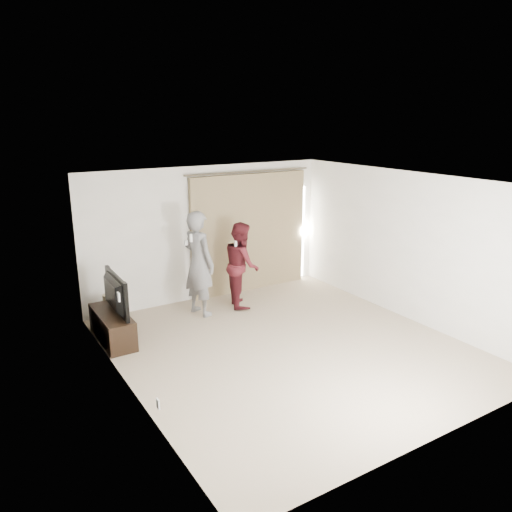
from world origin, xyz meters
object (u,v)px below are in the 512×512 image
at_px(tv_console, 112,327).
at_px(tv, 110,294).
at_px(person_man, 199,263).
at_px(person_woman, 242,264).

bearing_deg(tv_console, tv, 0.00).
xyz_separation_m(tv_console, tv, (0.00, 0.00, 0.56)).
relative_size(tv_console, tv, 1.12).
distance_m(person_man, person_woman, 0.88).
distance_m(tv_console, person_woman, 2.64).
bearing_deg(person_man, tv_console, -169.83).
relative_size(tv_console, person_man, 0.65).
xyz_separation_m(tv, person_woman, (2.57, 0.28, 0.01)).
bearing_deg(person_woman, tv_console, -173.69).
height_order(person_man, person_woman, person_man).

